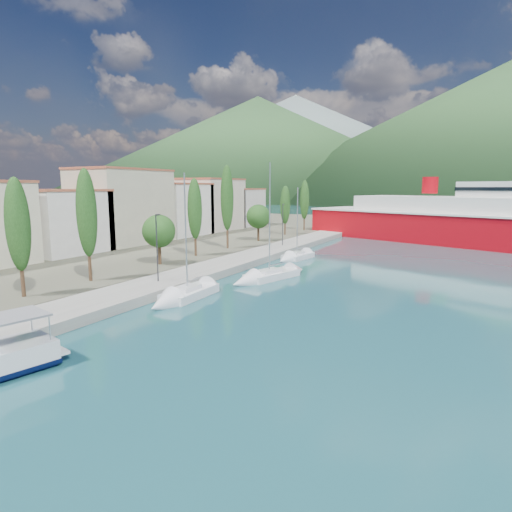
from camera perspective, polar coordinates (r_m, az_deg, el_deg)
The scene contains 10 objects.
ground at distance 138.71m, azimuth 20.93°, elevation 4.73°, with size 1400.00×1400.00×0.00m, color #1D5058.
quay at distance 51.13m, azimuth -2.66°, elevation -0.79°, with size 5.00×88.00×0.80m, color gray.
land_strip at distance 83.48m, azimuth -22.07°, elevation 2.38°, with size 70.00×148.00×0.70m, color #565644.
town_buildings at distance 72.94m, azimuth -14.08°, elevation 6.00°, with size 9.20×69.20×11.30m.
tree_row at distance 58.39m, azimuth -4.91°, elevation 5.80°, with size 3.83×61.91×11.58m.
lamp_posts at distance 41.28m, azimuth -10.73°, elevation 1.84°, with size 0.15×47.68×6.06m.
sailboat_near at distance 35.30m, azimuth -10.59°, elevation -5.63°, with size 2.56×7.93×11.30m.
sailboat_mid at distance 42.20m, azimuth 0.26°, elevation -3.05°, with size 4.55×9.00×12.52m.
sailboat_far at distance 54.60m, azimuth 4.74°, elevation -0.30°, with size 3.16×7.09×10.07m.
ferry at distance 77.33m, azimuth 27.48°, elevation 3.89°, with size 59.08×30.86×11.57m.
Camera 1 is at (16.54, -17.41, 9.21)m, focal length 30.00 mm.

